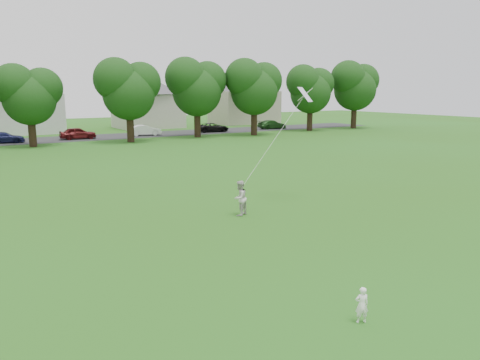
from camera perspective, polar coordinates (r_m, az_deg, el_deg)
ground at (r=14.44m, az=4.56°, el=-10.25°), size 160.00×160.00×0.00m
street at (r=53.65m, az=-23.29°, el=4.47°), size 90.00×7.00×0.01m
toddler at (r=11.28m, az=14.62°, el=-14.52°), size 0.37×0.31×0.86m
older_boy at (r=19.62m, az=-0.03°, el=-2.23°), size 0.90×0.83×1.49m
kite at (r=20.70m, az=4.18°, el=4.88°), size 2.56×0.92×5.72m
tree_row at (r=47.97m, az=-18.14°, el=11.13°), size 81.06×8.38×9.36m
parked_cars at (r=52.80m, az=-21.95°, el=5.13°), size 63.86×2.34×1.29m
house_row at (r=63.44m, az=-24.17°, el=9.46°), size 77.33×14.06×9.56m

